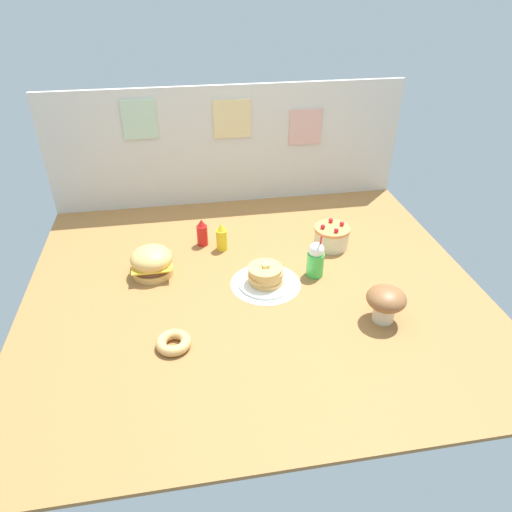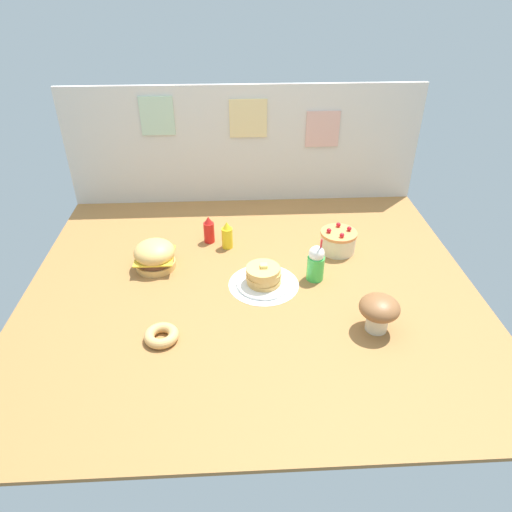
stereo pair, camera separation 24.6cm
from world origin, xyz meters
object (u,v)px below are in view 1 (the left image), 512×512
Objects in this scene: layer_cake at (332,236)px; pancake_stack at (266,276)px; donut_pink_glaze at (174,342)px; mushroom_stool at (386,301)px; mustard_bottle at (222,238)px; burger at (152,262)px; ketchup_bottle at (202,233)px; cream_soda_cup at (316,259)px.

pancake_stack is at bearing -145.36° from layer_cake.
donut_pink_glaze is 1.03m from mushroom_stool.
burger is at bearing -154.53° from mustard_bottle.
layer_cake is at bearing 36.90° from donut_pink_glaze.
mushroom_stool reaches higher than pancake_stack.
layer_cake is at bearing -10.81° from ketchup_bottle.
mustard_bottle reaches higher than pancake_stack.
pancake_stack reaches higher than donut_pink_glaze.
layer_cake is at bearing 93.67° from mushroom_stool.
ketchup_bottle is (-0.31, 0.48, 0.03)m from pancake_stack.
cream_soda_cup is at bearing -35.86° from ketchup_bottle.
cream_soda_cup reaches higher than layer_cake.
burger is at bearing -173.57° from layer_cake.
burger is at bearing 169.82° from cream_soda_cup.
mustard_bottle reaches higher than donut_pink_glaze.
mustard_bottle is 0.87m from donut_pink_glaze.
mustard_bottle is 1.08× the size of donut_pink_glaze.
mushroom_stool is at bearing -86.33° from layer_cake.
mustard_bottle is 0.67× the size of cream_soda_cup.
mushroom_stool is at bearing -36.79° from pancake_stack.
mustard_bottle is at bearing 116.17° from pancake_stack.
cream_soda_cup is (0.60, -0.43, 0.02)m from ketchup_bottle.
burger is 0.41m from ketchup_bottle.
cream_soda_cup reaches higher than donut_pink_glaze.
ketchup_bottle is at bearing 146.58° from mustard_bottle.
ketchup_bottle is 0.67× the size of cream_soda_cup.
burger is at bearing -137.86° from ketchup_bottle.
ketchup_bottle reaches higher than layer_cake.
burger is 0.46m from mustard_bottle.
burger is 1.06× the size of layer_cake.
mustard_bottle is at bearing 69.09° from donut_pink_glaze.
pancake_stack is at bearing -56.89° from ketchup_bottle.
ketchup_bottle is at bearing 144.14° from cream_soda_cup.
donut_pink_glaze is at bearing -143.10° from layer_cake.
ketchup_bottle is 0.91× the size of mushroom_stool.
ketchup_bottle is 1.00× the size of mustard_bottle.
donut_pink_glaze is at bearing -141.10° from pancake_stack.
cream_soda_cup reaches higher than pancake_stack.
ketchup_bottle is (0.30, 0.27, 0.00)m from burger.
mushroom_stool reaches higher than donut_pink_glaze.
ketchup_bottle and mustard_bottle have the same top height.
mustard_bottle is at bearing 132.20° from mushroom_stool.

